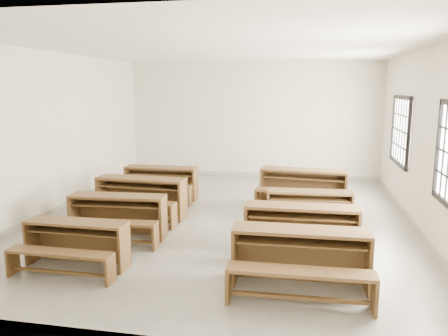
% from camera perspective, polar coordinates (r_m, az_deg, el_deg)
% --- Properties ---
extents(room, '(8.50, 8.50, 3.20)m').
position_cam_1_polar(room, '(8.07, 0.63, 7.98)').
color(room, gray).
rests_on(room, ground).
extents(desk_set_0, '(1.47, 0.78, 0.66)m').
position_cam_1_polar(desk_set_0, '(6.51, -18.83, -9.01)').
color(desk_set_0, brown).
rests_on(desk_set_0, ground).
extents(desk_set_1, '(1.65, 0.93, 0.72)m').
position_cam_1_polar(desk_set_1, '(7.54, -13.82, -5.77)').
color(desk_set_1, brown).
rests_on(desk_set_1, ground).
extents(desk_set_2, '(1.78, 0.98, 0.78)m').
position_cam_1_polar(desk_set_2, '(8.58, -10.90, -3.45)').
color(desk_set_2, brown).
rests_on(desk_set_2, ground).
extents(desk_set_3, '(1.64, 0.86, 0.73)m').
position_cam_1_polar(desk_set_3, '(9.96, -8.29, -1.63)').
color(desk_set_3, brown).
rests_on(desk_set_3, ground).
extents(desk_set_4, '(1.71, 0.91, 0.76)m').
position_cam_1_polar(desk_set_4, '(5.60, 9.93, -11.12)').
color(desk_set_4, brown).
rests_on(desk_set_4, ground).
extents(desk_set_5, '(1.71, 0.91, 0.76)m').
position_cam_1_polar(desk_set_5, '(6.66, 10.04, -7.60)').
color(desk_set_5, brown).
rests_on(desk_set_5, ground).
extents(desk_set_6, '(1.55, 0.86, 0.68)m').
position_cam_1_polar(desk_set_6, '(7.97, 11.10, -4.99)').
color(desk_set_6, brown).
rests_on(desk_set_6, ground).
extents(desk_set_7, '(1.89, 1.13, 0.81)m').
position_cam_1_polar(desk_set_7, '(9.29, 10.29, -2.28)').
color(desk_set_7, brown).
rests_on(desk_set_7, ground).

